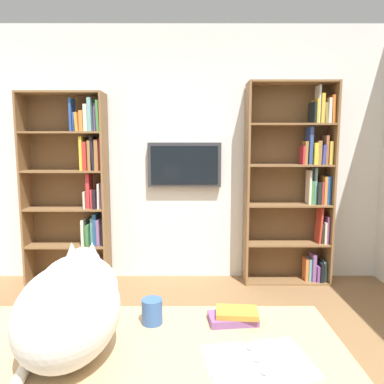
{
  "coord_description": "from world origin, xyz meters",
  "views": [
    {
      "loc": [
        -0.15,
        1.67,
        1.45
      ],
      "look_at": [
        -0.16,
        -1.0,
        1.11
      ],
      "focal_mm": 33.56,
      "sensor_mm": 36.0,
      "label": 1
    }
  ],
  "objects_px": {
    "cat": "(72,304)",
    "open_binder": "(257,362)",
    "bookshelf_left": "(298,183)",
    "wall_mounted_tv": "(185,165)",
    "desk_book_stack": "(234,316)",
    "desk": "(110,384)",
    "coffee_mug": "(153,311)",
    "bookshelf_right": "(77,187)"
  },
  "relations": [
    {
      "from": "cat",
      "to": "open_binder",
      "type": "distance_m",
      "value": 0.62
    },
    {
      "from": "bookshelf_left",
      "to": "wall_mounted_tv",
      "type": "xyz_separation_m",
      "value": [
        1.19,
        -0.08,
        0.19
      ]
    },
    {
      "from": "desk_book_stack",
      "to": "bookshelf_left",
      "type": "bearing_deg",
      "value": -111.41
    },
    {
      "from": "desk",
      "to": "desk_book_stack",
      "type": "distance_m",
      "value": 0.51
    },
    {
      "from": "coffee_mug",
      "to": "bookshelf_right",
      "type": "bearing_deg",
      "value": -66.5
    },
    {
      "from": "bookshelf_right",
      "to": "wall_mounted_tv",
      "type": "xyz_separation_m",
      "value": [
        -1.13,
        -0.08,
        0.23
      ]
    },
    {
      "from": "bookshelf_left",
      "to": "bookshelf_right",
      "type": "relative_size",
      "value": 1.05
    },
    {
      "from": "cat",
      "to": "desk_book_stack",
      "type": "bearing_deg",
      "value": -159.72
    },
    {
      "from": "desk_book_stack",
      "to": "bookshelf_right",
      "type": "bearing_deg",
      "value": -60.44
    },
    {
      "from": "bookshelf_right",
      "to": "desk_book_stack",
      "type": "bearing_deg",
      "value": 119.56
    },
    {
      "from": "bookshelf_left",
      "to": "wall_mounted_tv",
      "type": "distance_m",
      "value": 1.21
    },
    {
      "from": "bookshelf_left",
      "to": "coffee_mug",
      "type": "bearing_deg",
      "value": 62.49
    },
    {
      "from": "bookshelf_right",
      "to": "cat",
      "type": "bearing_deg",
      "value": 107.25
    },
    {
      "from": "desk_book_stack",
      "to": "coffee_mug",
      "type": "bearing_deg",
      "value": 1.69
    },
    {
      "from": "wall_mounted_tv",
      "to": "desk",
      "type": "bearing_deg",
      "value": 85.86
    },
    {
      "from": "desk",
      "to": "wall_mounted_tv",
      "type": "bearing_deg",
      "value": -94.14
    },
    {
      "from": "bookshelf_left",
      "to": "open_binder",
      "type": "xyz_separation_m",
      "value": [
        0.91,
        2.69,
        -0.28
      ]
    },
    {
      "from": "cat",
      "to": "open_binder",
      "type": "xyz_separation_m",
      "value": [
        -0.6,
        0.07,
        -0.16
      ]
    },
    {
      "from": "coffee_mug",
      "to": "wall_mounted_tv",
      "type": "bearing_deg",
      "value": -91.71
    },
    {
      "from": "bookshelf_left",
      "to": "open_binder",
      "type": "height_order",
      "value": "bookshelf_left"
    },
    {
      "from": "wall_mounted_tv",
      "to": "open_binder",
      "type": "distance_m",
      "value": 2.83
    },
    {
      "from": "bookshelf_left",
      "to": "cat",
      "type": "distance_m",
      "value": 3.03
    },
    {
      "from": "coffee_mug",
      "to": "desk_book_stack",
      "type": "xyz_separation_m",
      "value": [
        -0.32,
        -0.01,
        -0.02
      ]
    },
    {
      "from": "open_binder",
      "to": "cat",
      "type": "bearing_deg",
      "value": -6.34
    },
    {
      "from": "coffee_mug",
      "to": "desk_book_stack",
      "type": "relative_size",
      "value": 0.49
    },
    {
      "from": "cat",
      "to": "desk_book_stack",
      "type": "distance_m",
      "value": 0.61
    },
    {
      "from": "bookshelf_left",
      "to": "desk_book_stack",
      "type": "bearing_deg",
      "value": 68.59
    },
    {
      "from": "desk",
      "to": "open_binder",
      "type": "height_order",
      "value": "open_binder"
    },
    {
      "from": "bookshelf_right",
      "to": "open_binder",
      "type": "distance_m",
      "value": 3.05
    },
    {
      "from": "bookshelf_left",
      "to": "coffee_mug",
      "type": "height_order",
      "value": "bookshelf_left"
    },
    {
      "from": "desk",
      "to": "cat",
      "type": "height_order",
      "value": "cat"
    },
    {
      "from": "bookshelf_left",
      "to": "desk",
      "type": "bearing_deg",
      "value": 62.24
    },
    {
      "from": "cat",
      "to": "bookshelf_left",
      "type": "bearing_deg",
      "value": -119.83
    },
    {
      "from": "wall_mounted_tv",
      "to": "coffee_mug",
      "type": "relative_size",
      "value": 8.1
    },
    {
      "from": "wall_mounted_tv",
      "to": "cat",
      "type": "xyz_separation_m",
      "value": [
        0.32,
        2.71,
        -0.31
      ]
    },
    {
      "from": "bookshelf_left",
      "to": "desk_book_stack",
      "type": "xyz_separation_m",
      "value": [
        0.95,
        2.42,
        -0.27
      ]
    },
    {
      "from": "desk",
      "to": "cat",
      "type": "distance_m",
      "value": 0.3
    },
    {
      "from": "wall_mounted_tv",
      "to": "coffee_mug",
      "type": "bearing_deg",
      "value": 88.29
    },
    {
      "from": "cat",
      "to": "wall_mounted_tv",
      "type": "bearing_deg",
      "value": -96.65
    },
    {
      "from": "wall_mounted_tv",
      "to": "desk_book_stack",
      "type": "distance_m",
      "value": 2.55
    },
    {
      "from": "open_binder",
      "to": "desk_book_stack",
      "type": "height_order",
      "value": "desk_book_stack"
    },
    {
      "from": "desk",
      "to": "bookshelf_left",
      "type": "bearing_deg",
      "value": -117.76
    }
  ]
}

